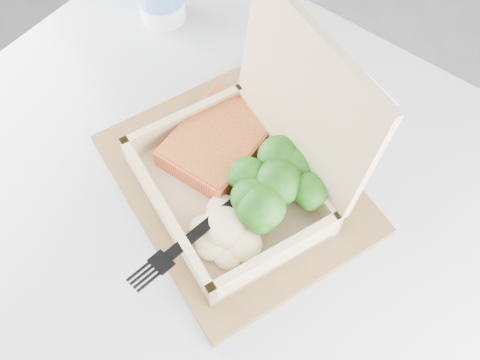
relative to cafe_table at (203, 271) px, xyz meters
The scene contains 8 objects.
cafe_table is the anchor object (origin of this frame).
serving_tray 0.21m from the cafe_table, 70.11° to the left, with size 0.31×0.25×0.01m, color brown.
takeout_container 0.26m from the cafe_table, 59.82° to the left, with size 0.29×0.28×0.21m.
salmon_fillet 0.24m from the cafe_table, 101.12° to the left, with size 0.10×0.13×0.03m, color #EA5C2D.
broccoli_pile 0.25m from the cafe_table, 38.44° to the left, with size 0.13×0.13×0.05m, color #256917, non-canonical shape.
mashed_potatoes 0.23m from the cafe_table, ahead, with size 0.08×0.07×0.03m, color #D1C387.
plastic_fork 0.24m from the cafe_table, ahead, with size 0.06×0.17×0.02m.
receipt 0.31m from the cafe_table, 70.46° to the left, with size 0.08×0.14×0.00m, color white.
Camera 1 is at (0.64, 0.23, 1.31)m, focal length 40.00 mm.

